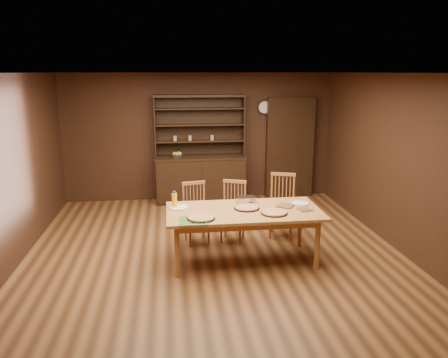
{
  "coord_description": "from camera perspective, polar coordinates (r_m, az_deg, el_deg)",
  "views": [
    {
      "loc": [
        -0.62,
        -5.95,
        2.62
      ],
      "look_at": [
        0.19,
        0.4,
        1.04
      ],
      "focal_mm": 35.0,
      "sensor_mm": 36.0,
      "label": 1
    }
  ],
  "objects": [
    {
      "name": "wall_clock",
      "position": [
        9.15,
        5.29,
        9.31
      ],
      "size": [
        0.3,
        0.05,
        0.3
      ],
      "color": "black",
      "rests_on": "room_shell"
    },
    {
      "name": "chair_right",
      "position": [
        7.15,
        7.56,
        -3.12
      ],
      "size": [
        0.53,
        0.52,
        1.02
      ],
      "rotation": [
        0.0,
        0.0,
        -0.34
      ],
      "color": "#AD653B",
      "rests_on": "floor"
    },
    {
      "name": "plate_right",
      "position": [
        6.44,
        9.9,
        -3.13
      ],
      "size": [
        0.26,
        0.26,
        0.02
      ],
      "color": "white",
      "rests_on": "dining_table"
    },
    {
      "name": "chair_center",
      "position": [
        6.91,
        1.24,
        -3.94
      ],
      "size": [
        0.5,
        0.49,
        0.96
      ],
      "rotation": [
        0.0,
        0.0,
        -0.36
      ],
      "color": "#AD653B",
      "rests_on": "floor"
    },
    {
      "name": "fruit_bowl",
      "position": [
        8.79,
        -6.15,
        3.08
      ],
      "size": [
        0.26,
        0.26,
        0.12
      ],
      "color": "black",
      "rests_on": "china_hutch"
    },
    {
      "name": "pizza_right",
      "position": [
        5.95,
        6.57,
        -4.36
      ],
      "size": [
        0.37,
        0.37,
        0.04
      ],
      "color": "black",
      "rests_on": "dining_table"
    },
    {
      "name": "pot_holder_b",
      "position": [
        6.29,
        7.99,
        -3.47
      ],
      "size": [
        0.31,
        0.31,
        0.02
      ],
      "primitive_type": "cube",
      "rotation": [
        0.0,
        0.0,
        -0.61
      ],
      "color": "#A91321",
      "rests_on": "dining_table"
    },
    {
      "name": "cooling_rack",
      "position": [
        5.63,
        -4.09,
        -5.45
      ],
      "size": [
        0.36,
        0.36,
        0.02
      ],
      "primitive_type": null,
      "rotation": [
        0.0,
        0.0,
        -0.09
      ],
      "color": "#0CA23A",
      "rests_on": "dining_table"
    },
    {
      "name": "pot_holder_a",
      "position": [
        6.17,
        10.48,
        -3.92
      ],
      "size": [
        0.21,
        0.21,
        0.01
      ],
      "primitive_type": "cube",
      "rotation": [
        0.0,
        0.0,
        0.15
      ],
      "color": "#A91321",
      "rests_on": "dining_table"
    },
    {
      "name": "dining_table",
      "position": [
        6.09,
        2.6,
        -4.69
      ],
      "size": [
        2.14,
        1.07,
        0.75
      ],
      "color": "#C98E45",
      "rests_on": "floor"
    },
    {
      "name": "pizza_left",
      "position": [
        5.71,
        -3.02,
        -5.07
      ],
      "size": [
        0.37,
        0.37,
        0.04
      ],
      "color": "black",
      "rests_on": "dining_table"
    },
    {
      "name": "plate_left",
      "position": [
        6.18,
        -5.91,
        -3.71
      ],
      "size": [
        0.28,
        0.28,
        0.02
      ],
      "color": "white",
      "rests_on": "dining_table"
    },
    {
      "name": "floor",
      "position": [
        6.53,
        -1.2,
        -9.79
      ],
      "size": [
        6.0,
        6.0,
        0.0
      ],
      "primitive_type": "plane",
      "color": "brown",
      "rests_on": "ground"
    },
    {
      "name": "chair_left",
      "position": [
        6.86,
        -3.75,
        -4.14
      ],
      "size": [
        0.46,
        0.44,
        0.95
      ],
      "rotation": [
        0.0,
        0.0,
        0.2
      ],
      "color": "#AD653B",
      "rests_on": "floor"
    },
    {
      "name": "doorway",
      "position": [
        9.33,
        8.56,
        4.04
      ],
      "size": [
        1.0,
        0.18,
        2.1
      ],
      "primitive_type": "cube",
      "color": "black",
      "rests_on": "floor"
    },
    {
      "name": "pizza_center",
      "position": [
        6.13,
        3.0,
        -3.74
      ],
      "size": [
        0.36,
        0.36,
        0.04
      ],
      "color": "black",
      "rests_on": "dining_table"
    },
    {
      "name": "juice_bottle",
      "position": [
        6.19,
        -6.49,
        -2.74
      ],
      "size": [
        0.07,
        0.07,
        0.23
      ],
      "color": "yellow",
      "rests_on": "dining_table"
    },
    {
      "name": "room_shell",
      "position": [
        6.07,
        -1.28,
        3.99
      ],
      "size": [
        6.0,
        6.0,
        6.0
      ],
      "color": "silver",
      "rests_on": "floor"
    },
    {
      "name": "foil_dish",
      "position": [
        6.36,
        2.88,
        -2.76
      ],
      "size": [
        0.27,
        0.21,
        0.1
      ],
      "primitive_type": "cube",
      "rotation": [
        0.0,
        0.0,
        0.13
      ],
      "color": "white",
      "rests_on": "dining_table"
    },
    {
      "name": "china_hutch",
      "position": [
        8.95,
        -3.09,
        0.79
      ],
      "size": [
        1.84,
        0.52,
        2.17
      ],
      "color": "black",
      "rests_on": "floor"
    }
  ]
}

